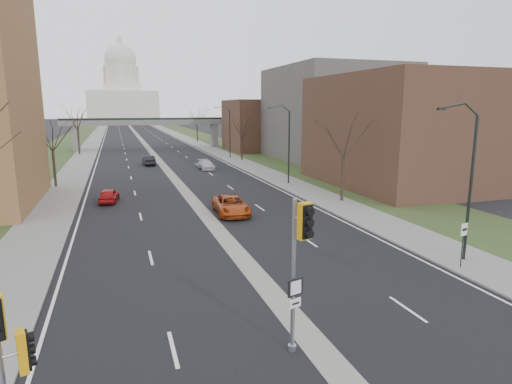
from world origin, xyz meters
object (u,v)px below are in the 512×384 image
signal_pole_left (8,348)px  car_right_near (231,205)px  signal_pole_median (300,250)px  car_right_mid (206,165)px  car_left_near (109,195)px  speed_limit_sign (463,237)px  car_left_far (149,160)px

signal_pole_left → car_right_near: 25.31m
signal_pole_left → signal_pole_median: (8.29, 2.26, 0.76)m
signal_pole_median → car_right_mid: size_ratio=1.26×
car_right_mid → car_left_near: bearing=-126.7°
signal_pole_left → car_left_near: size_ratio=1.25×
signal_pole_left → car_right_near: bearing=47.0°
signal_pole_left → speed_limit_sign: 21.11m
car_left_near → car_left_far: 25.92m
car_right_near → car_left_near: bearing=143.8°
signal_pole_left → car_left_near: bearing=70.2°
signal_pole_median → car_right_mid: signal_pole_median is taller
car_right_near → car_left_far: bearing=100.2°
car_left_far → car_left_near: bearing=73.8°
signal_pole_left → car_right_near: signal_pole_left is taller
speed_limit_sign → car_right_near: (-8.62, 15.55, -1.05)m
speed_limit_sign → car_right_mid: bearing=84.7°
signal_pole_median → signal_pole_left: bearing=-179.7°
speed_limit_sign → car_left_far: size_ratio=0.56×
signal_pole_median → car_left_near: size_ratio=1.46×
car_right_near → signal_pole_left: bearing=-113.3°
signal_pole_left → car_right_mid: signal_pole_left is taller
car_left_near → car_right_near: (9.51, -7.82, 0.10)m
car_right_near → car_right_mid: bearing=86.1°
car_left_near → car_right_near: bearing=148.5°
signal_pole_median → speed_limit_sign: (11.58, 4.74, -2.07)m
signal_pole_median → car_left_far: bearing=76.2°
car_left_near → car_left_far: bearing=-94.1°
speed_limit_sign → car_right_near: speed_limit_sign is taller
signal_pole_left → car_left_far: size_ratio=1.08×
car_left_near → car_right_mid: car_left_near is taller
car_right_mid → signal_pole_left: bearing=-108.3°
signal_pole_left → car_right_mid: size_ratio=1.08×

